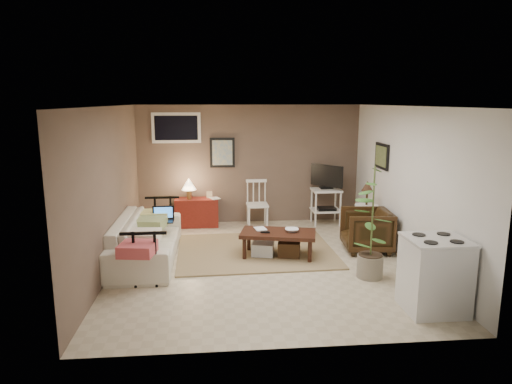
{
  "coord_description": "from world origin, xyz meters",
  "views": [
    {
      "loc": [
        -0.71,
        -6.69,
        2.48
      ],
      "look_at": [
        -0.06,
        0.35,
        1.06
      ],
      "focal_mm": 32.0,
      "sensor_mm": 36.0,
      "label": 1
    }
  ],
  "objects": [
    {
      "name": "tv_stand",
      "position": [
        1.53,
        2.14,
        0.64
      ],
      "size": [
        0.57,
        0.57,
        1.22
      ],
      "color": "white",
      "rests_on": "floor"
    },
    {
      "name": "sofa_pillows",
      "position": [
        -1.74,
        0.08,
        0.56
      ],
      "size": [
        0.45,
        2.21,
        0.16
      ],
      "primitive_type": null,
      "color": "beige",
      "rests_on": "sofa"
    },
    {
      "name": "potted_plant",
      "position": [
        1.47,
        -0.71,
        0.87
      ],
      "size": [
        0.41,
        0.41,
        1.63
      ],
      "color": "gray",
      "rests_on": "floor"
    },
    {
      "name": "laptop",
      "position": [
        -1.58,
        0.75,
        0.59
      ],
      "size": [
        0.36,
        0.26,
        0.24
      ],
      "color": "black",
      "rests_on": "sofa"
    },
    {
      "name": "side_table",
      "position": [
        1.96,
        0.98,
        0.68
      ],
      "size": [
        0.41,
        0.41,
        1.1
      ],
      "color": "white",
      "rests_on": "floor"
    },
    {
      "name": "spindle_chair",
      "position": [
        0.12,
        2.14,
        0.43
      ],
      "size": [
        0.42,
        0.42,
        0.92
      ],
      "color": "white",
      "rests_on": "floor"
    },
    {
      "name": "stove",
      "position": [
        1.87,
        -1.8,
        0.45
      ],
      "size": [
        0.7,
        0.65,
        0.91
      ],
      "color": "silver",
      "rests_on": "floor"
    },
    {
      "name": "book_console",
      "position": [
        -0.8,
        2.13,
        0.68
      ],
      "size": [
        0.17,
        0.09,
        0.23
      ],
      "primitive_type": "imported",
      "rotation": [
        0.0,
        0.0,
        0.41
      ],
      "color": "#37180F",
      "rests_on": "red_console"
    },
    {
      "name": "sofa_end_rails",
      "position": [
        -1.67,
        0.35,
        0.39
      ],
      "size": [
        0.62,
        2.32,
        0.78
      ],
      "primitive_type": null,
      "color": "black",
      "rests_on": "floor"
    },
    {
      "name": "floor",
      "position": [
        0.0,
        0.0,
        0.0
      ],
      "size": [
        5.0,
        5.0,
        0.0
      ],
      "primitive_type": "plane",
      "color": "#C1B293",
      "rests_on": "ground"
    },
    {
      "name": "coffee_table",
      "position": [
        0.28,
        0.25,
        0.25
      ],
      "size": [
        1.29,
        0.86,
        0.45
      ],
      "color": "#37180F",
      "rests_on": "floor"
    },
    {
      "name": "book_table",
      "position": [
        -0.07,
        0.4,
        0.54
      ],
      "size": [
        0.18,
        0.05,
        0.24
      ],
      "primitive_type": "imported",
      "rotation": [
        0.0,
        0.0,
        0.16
      ],
      "color": "#37180F",
      "rests_on": "coffee_table"
    },
    {
      "name": "window",
      "position": [
        -1.45,
        2.48,
        1.95
      ],
      "size": [
        0.96,
        0.03,
        0.6
      ],
      "primitive_type": "cube",
      "color": "white"
    },
    {
      "name": "rug",
      "position": [
        -0.05,
        0.56,
        0.01
      ],
      "size": [
        2.63,
        2.13,
        0.02
      ],
      "primitive_type": "cube",
      "rotation": [
        0.0,
        0.0,
        0.03
      ],
      "color": "#8E7552",
      "rests_on": "floor"
    },
    {
      "name": "art_back",
      "position": [
        -0.55,
        2.48,
        1.45
      ],
      "size": [
        0.5,
        0.03,
        0.6
      ],
      "primitive_type": "cube",
      "color": "black"
    },
    {
      "name": "sofa",
      "position": [
        -1.8,
        0.35,
        0.45
      ],
      "size": [
        0.68,
        2.32,
        0.91
      ],
      "primitive_type": "imported",
      "rotation": [
        0.0,
        0.0,
        1.57
      ],
      "color": "beige",
      "rests_on": "floor"
    },
    {
      "name": "armchair",
      "position": [
        1.8,
        0.44,
        0.39
      ],
      "size": [
        0.76,
        0.81,
        0.78
      ],
      "primitive_type": "imported",
      "rotation": [
        0.0,
        0.0,
        -1.65
      ],
      "color": "black",
      "rests_on": "floor"
    },
    {
      "name": "red_console",
      "position": [
        -1.09,
        2.23,
        0.34
      ],
      "size": [
        0.85,
        0.38,
        0.98
      ],
      "color": "maroon",
      "rests_on": "floor"
    },
    {
      "name": "art_right",
      "position": [
        2.23,
        1.05,
        1.52
      ],
      "size": [
        0.03,
        0.6,
        0.45
      ],
      "primitive_type": "cube",
      "color": "black"
    },
    {
      "name": "bowl",
      "position": [
        0.5,
        0.24,
        0.53
      ],
      "size": [
        0.22,
        0.07,
        0.22
      ],
      "primitive_type": "imported",
      "rotation": [
        0.0,
        0.0,
        -0.09
      ],
      "color": "#37180F",
      "rests_on": "coffee_table"
    }
  ]
}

